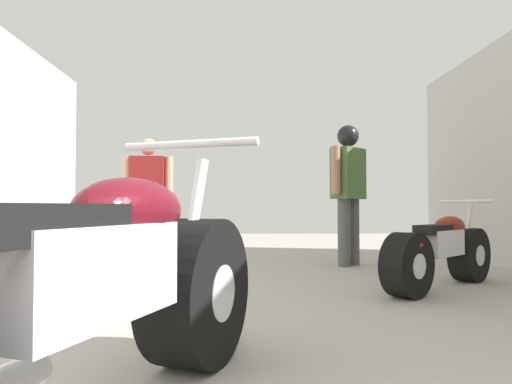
# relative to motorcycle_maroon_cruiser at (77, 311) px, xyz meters

# --- Properties ---
(ground_plane) EXTENTS (18.30, 18.30, 0.00)m
(ground_plane) POSITION_rel_motorcycle_maroon_cruiser_xyz_m (0.68, 2.12, -0.43)
(ground_plane) COLOR #A8A399
(motorcycle_maroon_cruiser) EXTENTS (1.07, 2.20, 1.05)m
(motorcycle_maroon_cruiser) POSITION_rel_motorcycle_maroon_cruiser_xyz_m (0.00, 0.00, 0.00)
(motorcycle_maroon_cruiser) COLOR black
(motorcycle_maroon_cruiser) RESTS_ON ground_plane
(motorcycle_black_naked) EXTENTS (1.46, 1.30, 0.81)m
(motorcycle_black_naked) POSITION_rel_motorcycle_maroon_cruiser_xyz_m (2.28, 2.68, -0.10)
(motorcycle_black_naked) COLOR black
(motorcycle_black_naked) RESTS_ON ground_plane
(mechanic_in_blue) EXTENTS (0.66, 0.24, 1.65)m
(mechanic_in_blue) POSITION_rel_motorcycle_maroon_cruiser_xyz_m (-0.75, 4.65, 0.51)
(mechanic_in_blue) COLOR #2D3851
(mechanic_in_blue) RESTS_ON ground_plane
(mechanic_with_helmet) EXTENTS (0.57, 0.58, 1.79)m
(mechanic_with_helmet) POSITION_rel_motorcycle_maroon_cruiser_xyz_m (1.84, 4.34, 0.64)
(mechanic_with_helmet) COLOR #4C4C4C
(mechanic_with_helmet) RESTS_ON ground_plane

